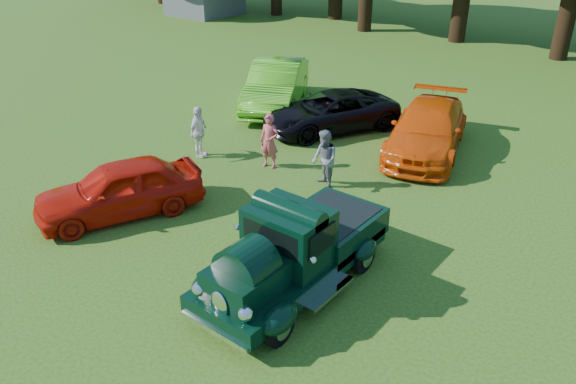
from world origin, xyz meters
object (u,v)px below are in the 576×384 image
Objects in this scene: spectator_white at (199,132)px; hero_pickup at (295,251)px; back_car_black at (330,112)px; spectator_pink at (269,141)px; back_car_orange at (427,129)px; spectator_grey at (324,160)px; red_convertible at (119,189)px; back_car_lime at (276,85)px.

hero_pickup is at bearing -138.00° from spectator_white.
back_car_black is 2.87× the size of spectator_pink.
back_car_black is 0.92× the size of back_car_orange.
spectator_grey reaches higher than back_car_orange.
back_car_black is at bearing 119.88° from hero_pickup.
hero_pickup reaches higher than back_car_black.
spectator_grey reaches higher than back_car_black.
spectator_white reaches higher than red_convertible.
back_car_black is at bearing -43.22° from back_car_lime.
spectator_pink is 2.26m from spectator_white.
hero_pickup is 8.76m from back_car_black.
hero_pickup is 7.92m from back_car_orange.
red_convertible is at bearing 176.39° from spectator_white.
spectator_grey is (2.31, -3.66, 0.16)m from back_car_black.
spectator_white is at bearing -155.49° from back_car_orange.
back_car_orange reaches higher than red_convertible.
back_car_lime reaches higher than red_convertible.
spectator_pink is at bearing 135.04° from hero_pickup.
back_car_lime is (-7.31, 8.34, 0.06)m from hero_pickup.
back_car_lime is 5.17m from spectator_white.
red_convertible is 4.50m from spectator_pink.
spectator_pink is at bearing -91.47° from spectator_white.
red_convertible is at bearing -133.45° from back_car_orange.
spectator_pink is (-4.02, 4.02, 0.02)m from hero_pickup.
spectator_pink is 1.00× the size of spectator_grey.
hero_pickup is 5.12m from red_convertible.
back_car_orange is 6.90m from spectator_white.
hero_pickup is 2.95× the size of spectator_white.
back_car_black is 2.94× the size of spectator_white.
spectator_grey is at bearing 117.61° from hero_pickup.
hero_pickup is 1.16× the size of red_convertible.
hero_pickup is 5.68m from spectator_pink.
spectator_grey is (5.26, -4.41, -0.04)m from back_car_lime.
back_car_black is (2.95, -0.75, -0.20)m from back_car_lime.
back_car_lime is 6.34m from back_car_orange.
back_car_orange is (4.12, 8.20, 0.05)m from red_convertible.
spectator_white is at bearing 151.83° from hero_pickup.
spectator_white is at bearing -85.48° from back_car_black.
spectator_pink is (3.29, -4.33, -0.04)m from back_car_lime.
spectator_pink reaches higher than spectator_grey.
spectator_white is (-1.81, -4.29, 0.14)m from back_car_black.
back_car_orange is at bearing 31.81° from back_car_black.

